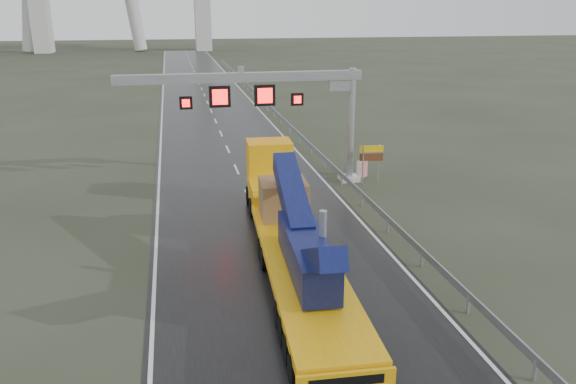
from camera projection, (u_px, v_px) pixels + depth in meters
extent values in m
plane|color=#2E3324|center=(313.00, 348.00, 18.54)|extent=(400.00, 400.00, 0.00)
cube|color=black|center=(216.00, 121.00, 55.77)|extent=(11.00, 200.00, 0.02)
cube|color=silver|center=(349.00, 178.00, 36.57)|extent=(1.20, 1.20, 0.30)
cylinder|color=gray|center=(351.00, 126.00, 35.49)|extent=(0.48, 0.48, 7.20)
cube|color=gray|center=(241.00, 77.00, 33.18)|extent=(14.80, 0.55, 0.55)
cube|color=gray|center=(340.00, 83.00, 34.50)|extent=(1.40, 0.35, 0.90)
cube|color=gray|center=(241.00, 70.00, 33.04)|extent=(0.35, 0.35, 0.35)
cube|color=black|center=(220.00, 97.00, 33.22)|extent=(1.25, 0.25, 1.25)
cube|color=#FF0C0C|center=(220.00, 97.00, 33.09)|extent=(0.90, 0.02, 0.90)
cube|color=black|center=(265.00, 95.00, 33.74)|extent=(1.25, 0.25, 1.25)
cube|color=#FF0C0C|center=(265.00, 96.00, 33.61)|extent=(0.90, 0.02, 0.90)
cube|color=black|center=(186.00, 103.00, 32.94)|extent=(0.75, 0.25, 0.75)
cube|color=#FF0C0C|center=(186.00, 103.00, 32.80)|extent=(0.54, 0.02, 0.54)
cube|color=black|center=(297.00, 99.00, 34.22)|extent=(0.75, 0.25, 0.75)
cube|color=#FF0C0C|center=(298.00, 100.00, 34.09)|extent=(0.54, 0.02, 0.54)
cube|color=silver|center=(39.00, 9.00, 138.88)|extent=(4.00, 6.00, 21.00)
cube|color=silver|center=(202.00, 9.00, 146.54)|extent=(4.00, 6.00, 21.00)
cube|color=orange|center=(302.00, 265.00, 22.14)|extent=(3.45, 13.89, 0.34)
cube|color=orange|center=(346.00, 380.00, 15.60)|extent=(2.85, 0.26, 0.54)
cube|color=black|center=(347.00, 382.00, 15.53)|extent=(2.16, 0.13, 0.30)
cube|color=orange|center=(277.00, 197.00, 28.85)|extent=(2.61, 1.31, 0.49)
cube|color=orange|center=(273.00, 192.00, 30.41)|extent=(2.70, 3.08, 1.18)
cube|color=orange|center=(269.00, 163.00, 31.70)|extent=(2.55, 2.09, 2.56)
cube|color=black|center=(267.00, 154.00, 32.55)|extent=(2.26, 0.16, 1.18)
cube|color=#10194B|center=(307.00, 254.00, 20.93)|extent=(1.67, 5.96, 1.38)
cube|color=#10194B|center=(292.00, 195.00, 23.79)|extent=(1.26, 5.46, 2.51)
cube|color=#10194B|center=(321.00, 260.00, 18.34)|extent=(1.08, 3.94, 2.38)
cylinder|color=gray|center=(323.00, 231.00, 20.74)|extent=(0.31, 0.31, 1.57)
cube|color=#8E6240|center=(283.00, 199.00, 26.61)|extent=(2.27, 2.27, 1.77)
cylinder|color=black|center=(326.00, 339.00, 18.15)|extent=(2.90, 1.13, 0.98)
cylinder|color=black|center=(292.00, 252.00, 24.62)|extent=(2.90, 1.13, 0.98)
cylinder|color=black|center=(270.00, 195.00, 32.09)|extent=(2.71, 1.21, 1.08)
cylinder|color=gray|center=(363.00, 165.00, 35.40)|extent=(0.09, 0.09, 2.56)
cylinder|color=gray|center=(379.00, 164.00, 35.60)|extent=(0.09, 0.09, 2.56)
cube|color=yellow|center=(372.00, 149.00, 35.18)|extent=(1.49, 0.25, 0.43)
cube|color=#5E2E1B|center=(371.00, 157.00, 35.35)|extent=(1.49, 0.25, 0.48)
cube|color=red|center=(362.00, 169.00, 37.25)|extent=(0.73, 0.55, 1.09)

